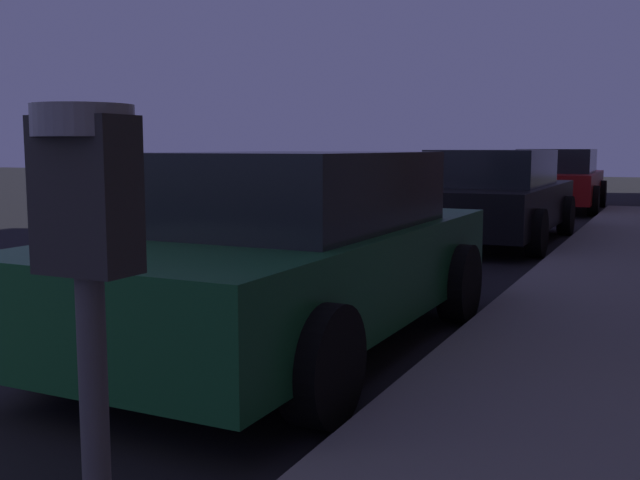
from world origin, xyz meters
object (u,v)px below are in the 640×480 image
object	(u,v)px
parking_meter	(89,283)
car_green	(290,250)
car_black	(495,196)
car_red	(557,180)

from	to	relation	value
parking_meter	car_green	size ratio (longest dim) A/B	0.33
car_black	car_red	distance (m)	6.65
car_green	car_red	xyz separation A→B (m)	(0.00, 13.42, -0.00)
car_green	parking_meter	bearing A→B (deg)	-67.68
parking_meter	car_black	xyz separation A→B (m)	(-1.52, 10.47, -0.49)
car_green	car_red	bearing A→B (deg)	90.00
car_red	car_green	bearing A→B (deg)	-90.00
car_green	car_black	world-z (taller)	same
car_green	car_red	world-z (taller)	same
car_black	parking_meter	bearing A→B (deg)	-81.76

